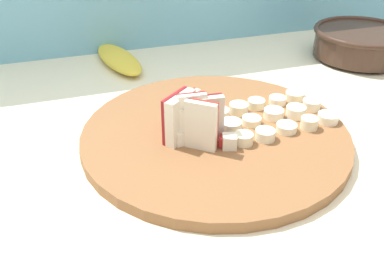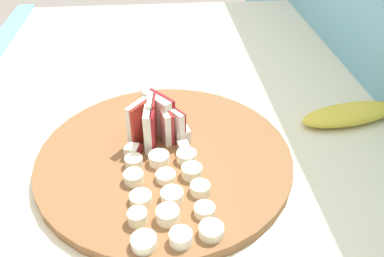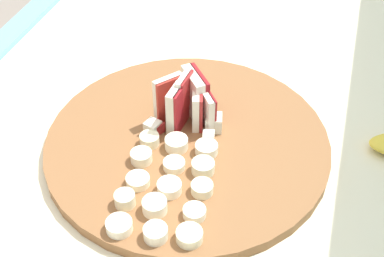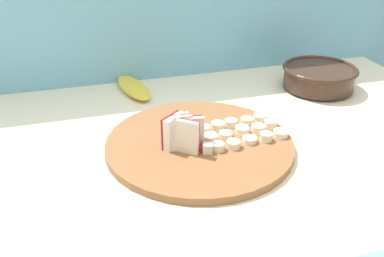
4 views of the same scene
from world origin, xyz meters
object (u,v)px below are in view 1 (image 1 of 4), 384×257
apple_wedge_fan (190,119)px  banana_peel (119,59)px  ceramic_bowl (361,42)px  cutting_board (215,135)px  apple_dice_pile (201,129)px  banana_slice_rows (272,115)px

apple_wedge_fan → banana_peel: size_ratio=0.50×
apple_wedge_fan → ceramic_bowl: bearing=26.3°
cutting_board → apple_dice_pile: size_ratio=3.75×
apple_wedge_fan → ceramic_bowl: size_ratio=0.46×
ceramic_bowl → banana_peel: (-0.45, 0.11, -0.02)m
banana_slice_rows → banana_peel: 0.34m
apple_wedge_fan → apple_dice_pile: size_ratio=0.88×
banana_slice_rows → cutting_board: bearing=-177.4°
apple_dice_pile → ceramic_bowl: ceramic_bowl is taller
banana_slice_rows → ceramic_bowl: ceramic_bowl is taller
ceramic_bowl → cutting_board: bearing=-152.5°
apple_dice_pile → ceramic_bowl: (0.39, 0.20, 0.01)m
cutting_board → banana_slice_rows: (0.09, 0.00, 0.01)m
banana_slice_rows → banana_peel: (-0.16, 0.30, -0.01)m
apple_dice_pile → ceramic_bowl: 0.44m
cutting_board → banana_peel: 0.31m
cutting_board → ceramic_bowl: bearing=27.5°
apple_dice_pile → ceramic_bowl: bearing=26.6°
ceramic_bowl → banana_peel: 0.46m
banana_peel → apple_dice_pile: bearing=-79.8°
apple_dice_pile → banana_peel: (-0.06, 0.31, -0.01)m
cutting_board → ceramic_bowl: size_ratio=1.95×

